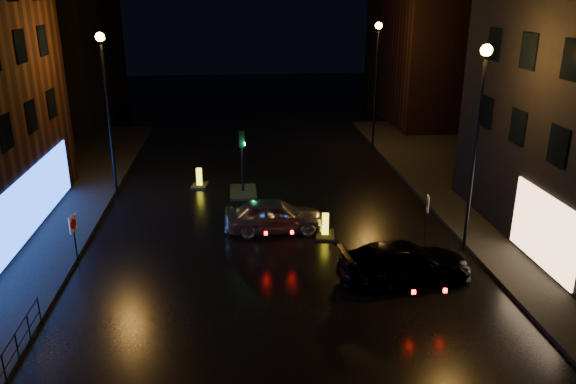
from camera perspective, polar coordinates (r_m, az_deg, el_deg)
The scene contains 14 objects.
ground at distance 17.71m, azimuth 0.48°, elevation -15.43°, with size 120.00×120.00×0.00m, color black.
building_far_left at distance 51.57m, azimuth -22.60°, elevation 14.71°, with size 8.00×16.00×14.00m, color black.
building_far_right at distance 49.44m, azimuth 14.47°, elevation 14.23°, with size 8.00×14.00×12.00m, color black.
street_lamp_lfar at distance 29.45m, azimuth -18.01°, elevation 9.71°, with size 0.44×0.44×8.37m.
street_lamp_rnear at distance 22.91m, azimuth 18.79°, elevation 7.00°, with size 0.44×0.44×8.37m.
street_lamp_rfar at distance 37.87m, azimuth 8.99°, elevation 12.44°, with size 0.44×0.44×8.37m.
traffic_signal at distance 30.01m, azimuth -4.60°, elevation 0.80°, with size 1.40×2.40×3.45m.
guard_railing at distance 17.62m, azimuth -27.00°, elevation -15.17°, with size 0.05×6.04×1.00m.
silver_hatchback at distance 25.10m, azimuth -1.42°, elevation -2.39°, with size 1.78×4.43×1.51m, color #B1B5B9.
dark_sedan at distance 21.38m, azimuth 11.78°, elevation -7.02°, with size 2.04×5.02×1.46m, color black.
bollard_near at distance 24.84m, azimuth 3.79°, elevation -3.99°, with size 0.97×1.31×1.06m.
bollard_far at distance 31.42m, azimuth -8.98°, elevation 0.96°, with size 0.98×1.31×1.05m.
road_sign_left at distance 23.31m, azimuth -20.97°, elevation -3.46°, with size 0.16×0.49×2.06m.
road_sign_right at distance 24.50m, azimuth 13.99°, elevation -1.56°, with size 0.15×0.50×2.07m.
Camera 1 is at (-1.54, -14.40, 10.19)m, focal length 35.00 mm.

